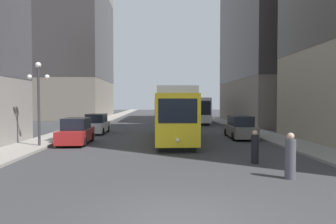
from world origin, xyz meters
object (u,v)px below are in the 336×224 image
Objects in this scene: parked_car_left_mid at (96,124)px; pedestrian_crossing_near at (290,157)px; parked_car_left_near at (76,132)px; pedestrian_crossing_far at (255,148)px; transit_bus at (194,109)px; streetcar at (172,113)px; lamp_post_left_near at (39,91)px; parked_car_right_far at (240,128)px.

parked_car_left_mid reaches higher than pedestrian_crossing_near.
pedestrian_crossing_far is (10.38, -6.89, -0.10)m from parked_car_left_near.
pedestrian_crossing_near is at bearing -138.98° from pedestrian_crossing_far.
pedestrian_crossing_far is (10.38, -13.84, -0.10)m from parked_car_left_mid.
transit_bus is 30.01m from pedestrian_crossing_near.
pedestrian_crossing_far is (-0.40, -27.08, -1.21)m from transit_bus.
transit_bus is 7.25× the size of pedestrian_crossing_far.
parked_car_left_near is (-6.85, -2.22, -1.26)m from streetcar.
pedestrian_crossing_far is (3.53, -9.11, -1.36)m from streetcar.
parked_car_left_near is 12.46m from pedestrian_crossing_far.
streetcar is at bearing -82.09° from pedestrian_crossing_near.
lamp_post_left_near reaches higher than transit_bus.
parked_car_left_near and parked_car_left_mid have the same top height.
transit_bus is at bearing 32.33° from pedestrian_crossing_far.
parked_car_right_far is 3.11× the size of pedestrian_crossing_far.
lamp_post_left_near is at bearing -140.72° from parked_car_left_near.
streetcar reaches higher than parked_car_right_far.
parked_car_left_mid is at bearing 88.11° from parked_car_left_near.
pedestrian_crossing_near is at bearing -44.17° from parked_car_left_near.
pedestrian_crossing_near is at bearing -56.43° from parked_car_left_mid.
pedestrian_crossing_far is at bearing -35.47° from parked_car_left_near.
streetcar is 2.47× the size of lamp_post_left_near.
parked_car_right_far is at bearing 11.05° from parked_car_left_near.
parked_car_left_near is at bearing 89.57° from pedestrian_crossing_far.
pedestrian_crossing_far is at bearing -52.32° from parked_car_left_mid.
parked_car_left_near reaches higher than pedestrian_crossing_far.
lamp_post_left_near reaches higher than parked_car_left_mid.
streetcar is at bearing 9.07° from parked_car_right_far.
streetcar is 3.01× the size of parked_car_left_mid.
transit_bus is 2.33× the size of parked_car_right_far.
parked_car_left_mid is at bearing 70.02° from pedestrian_crossing_far.
streetcar is 9.86m from pedestrian_crossing_far.
transit_bus is at bearing 60.03° from parked_car_left_near.
pedestrian_crossing_far is at bearing -92.78° from transit_bus.
parked_car_left_near is 6.95m from parked_car_left_mid.
parked_car_left_near is 1.00× the size of parked_car_left_mid.
streetcar reaches higher than transit_bus.
pedestrian_crossing_far is (-2.02, -9.74, -0.10)m from parked_car_right_far.
pedestrian_crossing_near is (-1.62, -12.65, -0.02)m from parked_car_right_far.
pedestrian_crossing_near is 15.33m from lamp_post_left_near.
parked_car_right_far is at bearing 17.50° from lamp_post_left_near.
streetcar is 7.41× the size of pedestrian_crossing_near.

